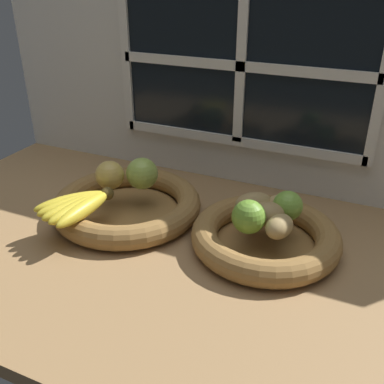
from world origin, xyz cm
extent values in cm
cube|color=#9E774C|center=(0.00, 0.00, -1.50)|extent=(140.00, 90.00, 3.00)
cube|color=silver|center=(0.00, 30.00, 27.50)|extent=(140.00, 3.00, 55.00)
cube|color=black|center=(0.00, 28.10, 31.00)|extent=(64.00, 0.80, 38.00)
cube|color=white|center=(0.00, 27.50, 31.00)|extent=(2.40, 1.20, 38.00)
cube|color=white|center=(0.00, 27.50, 31.00)|extent=(64.00, 1.20, 2.40)
cube|color=white|center=(-32.00, 27.50, 31.00)|extent=(2.40, 1.20, 40.40)
cube|color=white|center=(32.00, 27.50, 31.00)|extent=(2.40, 1.20, 40.40)
cube|color=white|center=(0.00, 27.50, 12.00)|extent=(64.00, 1.20, 2.40)
cylinder|color=olive|center=(-17.56, 0.91, 0.50)|extent=(23.88, 23.88, 1.00)
torus|color=olive|center=(-17.56, 0.91, 2.71)|extent=(34.55, 34.55, 5.43)
cylinder|color=olive|center=(15.74, 0.91, 0.50)|extent=(20.89, 20.89, 1.00)
torus|color=olive|center=(15.74, 0.91, 2.71)|extent=(30.90, 30.90, 5.43)
sphere|color=#DBB756|center=(-22.47, 1.95, 8.82)|extent=(6.79, 6.79, 6.79)
sphere|color=#99B74C|center=(-15.62, 5.14, 9.17)|extent=(7.48, 7.48, 7.48)
ellipsoid|color=yellow|center=(-24.61, -9.81, 7.11)|extent=(12.40, 14.74, 3.36)
ellipsoid|color=yellow|center=(-23.63, -10.45, 7.11)|extent=(10.71, 15.62, 3.36)
ellipsoid|color=yellow|center=(-22.56, -10.95, 7.11)|extent=(8.78, 16.15, 3.36)
ellipsoid|color=yellow|center=(-21.43, -11.28, 7.11)|extent=(6.66, 16.34, 3.36)
ellipsoid|color=yellow|center=(-20.27, -11.44, 7.11)|extent=(4.40, 16.18, 3.36)
sphere|color=brown|center=(-19.75, -3.46, 7.11)|extent=(3.03, 3.03, 3.03)
ellipsoid|color=#A38451|center=(15.74, 0.91, 7.91)|extent=(8.91, 8.30, 4.96)
ellipsoid|color=tan|center=(19.05, -2.40, 7.72)|extent=(6.37, 7.77, 4.59)
ellipsoid|color=#A38451|center=(12.01, 3.80, 7.92)|extent=(9.91, 9.38, 4.99)
ellipsoid|color=tan|center=(17.81, 5.46, 7.87)|extent=(7.17, 5.26, 4.88)
sphere|color=#6B9E33|center=(13.06, -3.10, 8.83)|extent=(6.80, 6.80, 6.80)
sphere|color=#7AAD3D|center=(18.86, 4.92, 8.55)|extent=(6.25, 6.25, 6.25)
cone|color=red|center=(14.13, 1.95, 6.48)|extent=(10.70, 3.73, 2.10)
camera|label=1|loc=(33.45, -75.57, 52.82)|focal=41.40mm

